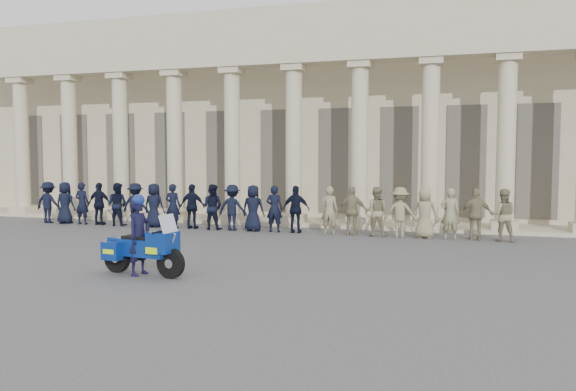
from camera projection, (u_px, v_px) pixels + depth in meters
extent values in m
plane|color=#49494C|center=(255.00, 265.00, 14.21)|extent=(90.00, 90.00, 0.00)
cube|color=#B9AD8B|center=(357.00, 121.00, 28.23)|extent=(40.00, 10.00, 9.00)
cube|color=#B9AD8B|center=(330.00, 223.00, 22.62)|extent=(40.00, 2.60, 0.15)
cube|color=#B9AD8B|center=(327.00, 50.00, 21.39)|extent=(35.80, 1.00, 1.00)
cube|color=#B9AD8B|center=(327.00, 21.00, 21.31)|extent=(35.80, 1.00, 1.20)
cube|color=#B9AD8B|center=(24.00, 209.00, 25.93)|extent=(0.90, 0.90, 0.30)
cylinder|color=#B9AD8B|center=(22.00, 145.00, 25.73)|extent=(0.64, 0.64, 5.60)
cube|color=#B9AD8B|center=(20.00, 81.00, 25.52)|extent=(0.85, 0.85, 0.24)
cube|color=#B9AD8B|center=(72.00, 211.00, 25.19)|extent=(0.90, 0.90, 0.30)
cylinder|color=#B9AD8B|center=(70.00, 145.00, 24.98)|extent=(0.64, 0.64, 5.60)
cube|color=#B9AD8B|center=(68.00, 79.00, 24.78)|extent=(0.85, 0.85, 0.24)
cube|color=#B9AD8B|center=(122.00, 212.00, 24.44)|extent=(0.90, 0.90, 0.30)
cylinder|color=#B9AD8B|center=(121.00, 145.00, 24.24)|extent=(0.64, 0.64, 5.60)
cube|color=#B9AD8B|center=(119.00, 76.00, 24.03)|extent=(0.85, 0.85, 0.24)
cube|color=#B9AD8B|center=(176.00, 214.00, 23.70)|extent=(0.90, 0.90, 0.30)
cylinder|color=#B9AD8B|center=(175.00, 144.00, 23.49)|extent=(0.64, 0.64, 5.60)
cube|color=#B9AD8B|center=(174.00, 74.00, 23.29)|extent=(0.85, 0.85, 0.24)
cube|color=#B9AD8B|center=(233.00, 216.00, 22.95)|extent=(0.90, 0.90, 0.30)
cylinder|color=#B9AD8B|center=(232.00, 144.00, 22.75)|extent=(0.64, 0.64, 5.60)
cube|color=#B9AD8B|center=(232.00, 71.00, 22.55)|extent=(0.85, 0.85, 0.24)
cube|color=#B9AD8B|center=(294.00, 218.00, 22.21)|extent=(0.90, 0.90, 0.30)
cylinder|color=#B9AD8B|center=(294.00, 143.00, 22.00)|extent=(0.64, 0.64, 5.60)
cube|color=#B9AD8B|center=(294.00, 68.00, 21.80)|extent=(0.85, 0.85, 0.24)
cube|color=#B9AD8B|center=(359.00, 220.00, 21.47)|extent=(0.90, 0.90, 0.30)
cylinder|color=#B9AD8B|center=(360.00, 143.00, 21.26)|extent=(0.64, 0.64, 5.60)
cube|color=#B9AD8B|center=(360.00, 65.00, 21.06)|extent=(0.85, 0.85, 0.24)
cube|color=#B9AD8B|center=(429.00, 222.00, 20.72)|extent=(0.90, 0.90, 0.30)
cylinder|color=#B9AD8B|center=(430.00, 142.00, 20.51)|extent=(0.64, 0.64, 5.60)
cube|color=#B9AD8B|center=(432.00, 62.00, 20.31)|extent=(0.85, 0.85, 0.24)
cube|color=#B9AD8B|center=(504.00, 225.00, 19.98)|extent=(0.90, 0.90, 0.30)
cylinder|color=#B9AD8B|center=(506.00, 142.00, 19.77)|extent=(0.64, 0.64, 5.60)
cube|color=#B9AD8B|center=(508.00, 58.00, 19.57)|extent=(0.85, 0.85, 0.24)
cube|color=black|center=(31.00, 160.00, 28.08)|extent=(1.30, 0.12, 4.20)
cube|color=black|center=(75.00, 160.00, 27.33)|extent=(1.30, 0.12, 4.20)
cube|color=black|center=(121.00, 160.00, 26.59)|extent=(1.30, 0.12, 4.20)
cube|color=black|center=(171.00, 161.00, 25.85)|extent=(1.30, 0.12, 4.20)
cube|color=black|center=(223.00, 161.00, 25.10)|extent=(1.30, 0.12, 4.20)
cube|color=black|center=(278.00, 161.00, 24.36)|extent=(1.30, 0.12, 4.20)
cube|color=black|center=(337.00, 161.00, 23.61)|extent=(1.30, 0.12, 4.20)
cube|color=black|center=(399.00, 161.00, 22.87)|extent=(1.30, 0.12, 4.20)
cube|color=black|center=(466.00, 161.00, 22.12)|extent=(1.30, 0.12, 4.20)
cube|color=black|center=(537.00, 161.00, 21.38)|extent=(1.30, 0.12, 4.20)
imported|color=black|center=(48.00, 202.00, 23.07)|extent=(1.10, 0.63, 1.70)
imported|color=black|center=(65.00, 203.00, 22.84)|extent=(0.83, 0.54, 1.70)
imported|color=black|center=(82.00, 203.00, 22.60)|extent=(0.62, 0.41, 1.70)
imported|color=black|center=(100.00, 204.00, 22.37)|extent=(1.00, 0.41, 1.70)
imported|color=black|center=(117.00, 204.00, 22.14)|extent=(0.83, 0.64, 1.70)
imported|color=black|center=(135.00, 205.00, 21.90)|extent=(1.10, 0.63, 1.70)
imported|color=black|center=(154.00, 205.00, 21.67)|extent=(0.83, 0.54, 1.70)
imported|color=black|center=(173.00, 206.00, 21.43)|extent=(0.62, 0.41, 1.70)
imported|color=black|center=(192.00, 206.00, 21.20)|extent=(1.00, 0.41, 1.70)
imported|color=black|center=(212.00, 207.00, 20.97)|extent=(0.83, 0.64, 1.70)
imported|color=black|center=(232.00, 208.00, 20.73)|extent=(1.10, 0.63, 1.70)
imported|color=black|center=(253.00, 208.00, 20.50)|extent=(0.83, 0.54, 1.70)
imported|color=black|center=(274.00, 209.00, 20.27)|extent=(0.62, 0.41, 1.70)
imported|color=black|center=(296.00, 209.00, 20.03)|extent=(1.00, 0.41, 1.70)
imported|color=#847C5B|center=(329.00, 210.00, 19.68)|extent=(0.62, 0.41, 1.70)
imported|color=#847C5B|center=(352.00, 211.00, 19.45)|extent=(1.00, 0.41, 1.70)
imported|color=#847C5B|center=(376.00, 212.00, 19.22)|extent=(0.83, 0.64, 1.70)
imported|color=#847C5B|center=(400.00, 212.00, 18.98)|extent=(1.10, 0.63, 1.70)
imported|color=#847C5B|center=(425.00, 213.00, 18.75)|extent=(0.83, 0.54, 1.70)
imported|color=#847C5B|center=(450.00, 214.00, 18.51)|extent=(0.62, 0.41, 1.70)
imported|color=#847C5B|center=(476.00, 214.00, 18.28)|extent=(1.00, 0.41, 1.70)
imported|color=#847C5B|center=(503.00, 215.00, 18.05)|extent=(0.83, 0.64, 1.70)
cylinder|color=black|center=(171.00, 263.00, 12.59)|extent=(0.70, 0.25, 0.69)
cylinder|color=black|center=(117.00, 258.00, 13.26)|extent=(0.70, 0.25, 0.69)
cube|color=navy|center=(145.00, 248.00, 12.88)|extent=(1.25, 0.61, 0.40)
cube|color=navy|center=(163.00, 242.00, 12.65)|extent=(0.65, 0.62, 0.47)
cube|color=silver|center=(163.00, 253.00, 12.66)|extent=(0.27, 0.34, 0.12)
cube|color=#B2BFCC|center=(169.00, 227.00, 12.55)|extent=(0.29, 0.51, 0.56)
cube|color=black|center=(137.00, 238.00, 12.96)|extent=(0.72, 0.45, 0.10)
cube|color=navy|center=(118.00, 242.00, 13.21)|extent=(0.41, 0.41, 0.23)
cube|color=navy|center=(112.00, 251.00, 12.88)|extent=(0.50, 0.30, 0.42)
cube|color=#C1EE0C|center=(112.00, 251.00, 12.88)|extent=(0.35, 0.29, 0.10)
cube|color=navy|center=(132.00, 247.00, 13.48)|extent=(0.50, 0.30, 0.42)
cube|color=#C1EE0C|center=(132.00, 247.00, 13.48)|extent=(0.35, 0.29, 0.10)
cylinder|color=silver|center=(135.00, 258.00, 13.35)|extent=(0.63, 0.20, 0.10)
cylinder|color=black|center=(163.00, 231.00, 12.63)|extent=(0.15, 0.73, 0.04)
imported|color=black|center=(139.00, 237.00, 12.93)|extent=(0.52, 0.71, 1.79)
sphere|color=navy|center=(138.00, 200.00, 12.87)|extent=(0.28, 0.28, 0.28)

